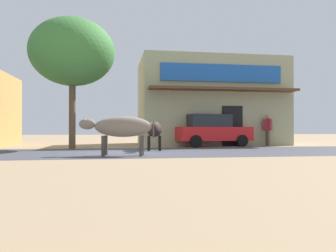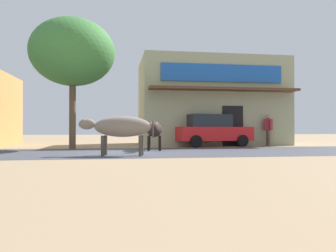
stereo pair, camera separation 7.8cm
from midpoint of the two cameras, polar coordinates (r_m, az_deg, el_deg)
The scene contains 8 objects.
ground at distance 12.85m, azimuth -7.04°, elevation -4.51°, with size 80.00×80.00×0.00m, color #A08462.
asphalt_road at distance 12.85m, azimuth -7.04°, elevation -4.50°, with size 72.00×5.52×0.00m, color #41434C.
storefront_right_club at distance 19.84m, azimuth 7.23°, elevation 3.95°, with size 8.07×5.72×4.86m.
roadside_tree at distance 15.82m, azimuth -15.88°, elevation 12.00°, with size 3.76×3.76×5.84m.
parked_hatchback_car at distance 17.33m, azimuth 7.47°, elevation -0.69°, with size 4.11×2.32×1.64m.
cow_near_brown at distance 11.25m, azimuth -7.90°, elevation -0.19°, with size 2.51×1.05×1.32m.
cow_far_dark at distance 14.14m, azimuth -2.19°, elevation -0.61°, with size 0.89×2.57×1.22m.
pedestrian_by_shop at distance 18.12m, azimuth 16.90°, elevation -0.28°, with size 0.47×0.61×1.64m.
Camera 2 is at (-0.37, -12.82, 0.90)m, focal length 35.60 mm.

